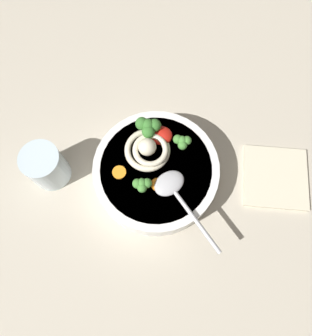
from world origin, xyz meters
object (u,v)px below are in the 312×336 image
Objects in this scene: soup_spoon at (174,191)px; drinking_glass at (46,166)px; soup_bowl at (156,173)px; folded_napkin at (275,177)px; noodle_pile at (148,149)px.

drinking_glass is at bearing -137.61° from soup_spoon.
drinking_glass is (-21.43, 2.15, 1.47)cm from soup_bowl.
soup_bowl is 1.49× the size of soup_spoon.
soup_bowl is 6.80cm from soup_spoon.
soup_spoon is 22.96cm from folded_napkin.
soup_bowl is at bearing 176.30° from folded_napkin.
drinking_glass is (-24.40, 6.97, -2.31)cm from soup_spoon.
noodle_pile is 9.28cm from soup_spoon.
drinking_glass reaches higher than folded_napkin.
noodle_pile is 1.04× the size of drinking_glass.
noodle_pile reaches higher than soup_bowl.
soup_spoon is at bearing -171.60° from folded_napkin.
noodle_pile is at bearing 3.61° from drinking_glass.
folded_napkin is at bearing -3.70° from soup_bowl.
drinking_glass is 46.51cm from folded_napkin.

